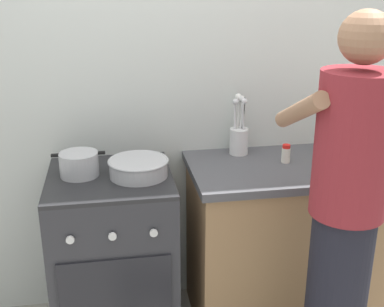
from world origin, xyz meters
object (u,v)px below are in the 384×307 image
at_px(mixing_bowl, 138,167).
at_px(oil_bottle, 331,141).
at_px(spice_bottle, 286,154).
at_px(pot, 79,164).
at_px(stove_range, 114,257).
at_px(utensil_crock, 239,136).
at_px(person, 344,221).

xyz_separation_m(mixing_bowl, oil_bottle, (1.01, 0.07, 0.05)).
xyz_separation_m(spice_bottle, oil_bottle, (0.25, 0.01, 0.05)).
distance_m(pot, spice_bottle, 1.04).
distance_m(stove_range, mixing_bowl, 0.52).
bearing_deg(stove_range, oil_bottle, 2.00).
height_order(utensil_crock, spice_bottle, utensil_crock).
distance_m(stove_range, person, 1.17).
bearing_deg(stove_range, utensil_crock, 16.43).
height_order(pot, mixing_bowl, pot).
height_order(pot, utensil_crock, utensil_crock).
height_order(mixing_bowl, person, person).
xyz_separation_m(spice_bottle, person, (0.04, -0.60, -0.09)).
bearing_deg(person, pot, 151.30).
xyz_separation_m(utensil_crock, person, (0.24, -0.77, -0.14)).
bearing_deg(person, oil_bottle, 71.01).
bearing_deg(spice_bottle, person, -86.19).
relative_size(pot, spice_bottle, 2.63).
xyz_separation_m(stove_range, mixing_bowl, (0.14, -0.03, 0.50)).
bearing_deg(oil_bottle, stove_range, -178.00).
relative_size(oil_bottle, person, 0.14).
bearing_deg(mixing_bowl, oil_bottle, 3.77).
xyz_separation_m(mixing_bowl, person, (0.80, -0.54, -0.09)).
height_order(stove_range, oil_bottle, oil_bottle).
relative_size(stove_range, person, 0.53).
bearing_deg(pot, person, -28.70).
relative_size(stove_range, spice_bottle, 9.34).
height_order(stove_range, utensil_crock, utensil_crock).
relative_size(utensil_crock, person, 0.19).
bearing_deg(utensil_crock, spice_bottle, -40.14).
bearing_deg(person, stove_range, 149.12).
bearing_deg(utensil_crock, pot, -168.11).
relative_size(mixing_bowl, spice_bottle, 3.03).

